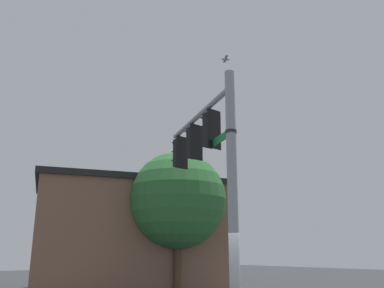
{
  "coord_description": "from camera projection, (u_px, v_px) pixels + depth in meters",
  "views": [
    {
      "loc": [
        -7.43,
        -6.89,
        2.07
      ],
      "look_at": [
        1.16,
        2.89,
        5.58
      ],
      "focal_mm": 37.14,
      "sensor_mm": 36.0,
      "label": 1
    }
  ],
  "objects": [
    {
      "name": "signal_pole",
      "position": [
        233.0,
        196.0,
        10.08
      ],
      "size": [
        0.27,
        0.27,
        6.86
      ],
      "primitive_type": "cylinder",
      "color": "gray",
      "rests_on": "ground"
    },
    {
      "name": "mast_arm",
      "position": [
        198.0,
        117.0,
        13.17
      ],
      "size": [
        2.06,
        4.78,
        0.17
      ],
      "primitive_type": "cylinder",
      "rotation": [
        0.0,
        1.57,
        1.19
      ],
      "color": "gray"
    },
    {
      "name": "traffic_light_nearest_pole",
      "position": [
        210.0,
        130.0,
        11.99
      ],
      "size": [
        0.54,
        0.49,
        1.31
      ],
      "color": "black"
    },
    {
      "name": "traffic_light_mid_inner",
      "position": [
        193.0,
        143.0,
        13.41
      ],
      "size": [
        0.54,
        0.49,
        1.31
      ],
      "color": "black"
    },
    {
      "name": "traffic_light_mid_outer",
      "position": [
        179.0,
        153.0,
        14.82
      ],
      "size": [
        0.54,
        0.49,
        1.31
      ],
      "color": "black"
    },
    {
      "name": "street_name_sign",
      "position": [
        225.0,
        135.0,
        10.85
      ],
      "size": [
        0.64,
        1.33,
        0.22
      ],
      "color": "#147238"
    },
    {
      "name": "bird_flying",
      "position": [
        225.0,
        59.0,
        14.12
      ],
      "size": [
        0.33,
        0.43,
        0.1
      ],
      "color": "gray"
    },
    {
      "name": "storefront_building",
      "position": [
        127.0,
        236.0,
        21.99
      ],
      "size": [
        11.99,
        10.85,
        5.76
      ],
      "color": "brown",
      "rests_on": "ground"
    },
    {
      "name": "tree_by_storefront",
      "position": [
        178.0,
        200.0,
        19.58
      ],
      "size": [
        4.76,
        4.76,
        6.89
      ],
      "color": "#4C3823",
      "rests_on": "ground"
    }
  ]
}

